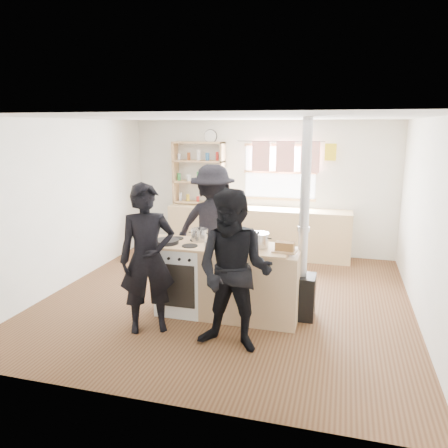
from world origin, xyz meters
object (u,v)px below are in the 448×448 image
(skillet_greens, at_px, (167,241))
(flue_heater, at_px, (302,269))
(stockpot_stove, at_px, (199,235))
(bread_board, at_px, (285,248))
(person_far, at_px, (213,226))
(stockpot_counter, at_px, (258,240))
(cooking_island, at_px, (227,281))
(person_near_left, at_px, (147,259))
(thermos, at_px, (304,202))
(roast_tray, at_px, (221,243))
(person_near_right, at_px, (234,272))

(skillet_greens, height_order, flue_heater, flue_heater)
(stockpot_stove, height_order, bread_board, stockpot_stove)
(stockpot_stove, xyz_separation_m, person_far, (-0.08, 0.87, -0.09))
(stockpot_counter, bearing_deg, bread_board, -19.74)
(stockpot_stove, distance_m, flue_heater, 1.38)
(flue_heater, bearing_deg, stockpot_counter, -164.19)
(cooking_island, height_order, skillet_greens, skillet_greens)
(skillet_greens, height_order, person_near_left, person_near_left)
(stockpot_stove, distance_m, person_near_left, 0.88)
(thermos, relative_size, person_far, 0.17)
(cooking_island, distance_m, roast_tray, 0.51)
(roast_tray, height_order, stockpot_stove, stockpot_stove)
(cooking_island, bearing_deg, person_near_left, -140.88)
(thermos, relative_size, person_near_right, 0.18)
(skillet_greens, height_order, stockpot_stove, stockpot_stove)
(roast_tray, xyz_separation_m, stockpot_stove, (-0.34, 0.18, 0.04))
(bread_board, height_order, flue_heater, flue_heater)
(person_near_left, bearing_deg, stockpot_stove, 36.25)
(roast_tray, xyz_separation_m, stockpot_counter, (0.46, 0.08, 0.06))
(stockpot_counter, bearing_deg, roast_tray, -170.09)
(cooking_island, distance_m, person_far, 1.21)
(bread_board, xyz_separation_m, person_near_right, (-0.44, -0.72, -0.10))
(stockpot_stove, bearing_deg, flue_heater, 2.08)
(stockpot_counter, bearing_deg, stockpot_stove, 172.53)
(person_near_left, bearing_deg, person_near_right, -36.88)
(person_far, bearing_deg, person_near_left, 85.12)
(bread_board, bearing_deg, person_near_left, -160.00)
(skillet_greens, bearing_deg, thermos, 63.04)
(stockpot_stove, bearing_deg, cooking_island, -18.74)
(bread_board, distance_m, person_far, 1.65)
(thermos, relative_size, person_near_left, 0.18)
(person_near_left, bearing_deg, roast_tray, 11.93)
(skillet_greens, distance_m, person_near_right, 1.28)
(cooking_island, distance_m, person_near_right, 0.96)
(person_far, bearing_deg, stockpot_counter, 137.19)
(roast_tray, height_order, flue_heater, flue_heater)
(cooking_island, relative_size, skillet_greens, 4.62)
(flue_heater, bearing_deg, stockpot_stove, -177.92)
(skillet_greens, xyz_separation_m, person_far, (0.28, 1.12, -0.04))
(thermos, distance_m, flue_heater, 2.63)
(roast_tray, xyz_separation_m, flue_heater, (0.99, 0.23, -0.32))
(thermos, xyz_separation_m, stockpot_stove, (-1.10, -2.63, -0.05))
(stockpot_stove, relative_size, stockpot_counter, 0.82)
(cooking_island, bearing_deg, person_near_right, -70.18)
(skillet_greens, distance_m, flue_heater, 1.75)
(cooking_island, bearing_deg, roast_tray, -150.00)
(person_far, bearing_deg, stockpot_stove, 100.56)
(roast_tray, relative_size, stockpot_stove, 1.68)
(person_near_left, bearing_deg, bread_board, -8.04)
(stockpot_stove, relative_size, person_near_right, 0.13)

